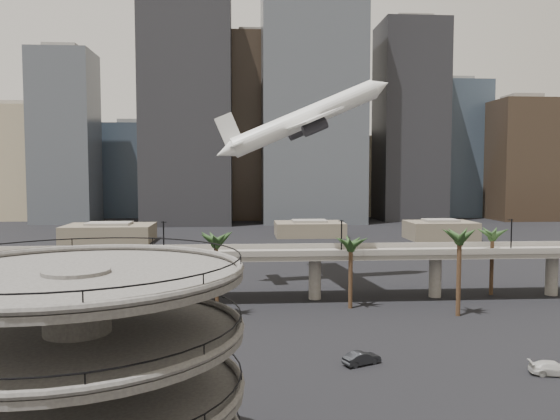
{
  "coord_description": "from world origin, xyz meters",
  "views": [
    {
      "loc": [
        -2.13,
        -40.47,
        22.69
      ],
      "look_at": [
        2.81,
        28.0,
        17.89
      ],
      "focal_mm": 35.0,
      "sensor_mm": 36.0,
      "label": 1
    }
  ],
  "objects": [
    {
      "name": "parking_ramp",
      "position": [
        -13.0,
        -4.0,
        9.84
      ],
      "size": [
        22.2,
        22.2,
        17.35
      ],
      "color": "#474542",
      "rests_on": "ground"
    },
    {
      "name": "overpass",
      "position": [
        0.0,
        55.0,
        7.34
      ],
      "size": [
        130.0,
        9.3,
        14.7
      ],
      "color": "slate",
      "rests_on": "ground"
    },
    {
      "name": "palm_trees",
      "position": [
        21.48,
        47.47,
        11.3
      ],
      "size": [
        54.4,
        18.4,
        14.0
      ],
      "color": "#4A311F",
      "rests_on": "ground"
    },
    {
      "name": "low_buildings",
      "position": [
        6.89,
        142.3,
        2.86
      ],
      "size": [
        135.0,
        27.5,
        6.8
      ],
      "color": "brown",
      "rests_on": "ground"
    },
    {
      "name": "skyline",
      "position": [
        15.11,
        217.08,
        43.49
      ],
      "size": [
        269.0,
        86.0,
        118.97
      ],
      "color": "gray",
      "rests_on": "ground"
    },
    {
      "name": "airborne_jet",
      "position": [
        10.66,
        69.08,
        33.22
      ],
      "size": [
        37.18,
        34.2,
        18.71
      ],
      "rotation": [
        0.0,
        -0.4,
        0.13
      ],
      "color": "silver",
      "rests_on": "ground"
    },
    {
      "name": "car_a",
      "position": [
        -9.61,
        21.47,
        0.71
      ],
      "size": [
        4.39,
        2.29,
        1.43
      ],
      "primitive_type": "imported",
      "rotation": [
        0.0,
        0.0,
        1.72
      ],
      "color": "#A81818",
      "rests_on": "ground"
    },
    {
      "name": "car_b",
      "position": [
        12.0,
        21.52,
        0.77
      ],
      "size": [
        4.93,
        3.38,
        1.54
      ],
      "primitive_type": "imported",
      "rotation": [
        0.0,
        0.0,
        1.99
      ],
      "color": "black",
      "rests_on": "ground"
    },
    {
      "name": "car_c",
      "position": [
        32.72,
        16.73,
        0.76
      ],
      "size": [
        5.54,
        3.13,
        1.52
      ],
      "primitive_type": "imported",
      "rotation": [
        0.0,
        0.0,
        1.37
      ],
      "color": "silver",
      "rests_on": "ground"
    }
  ]
}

